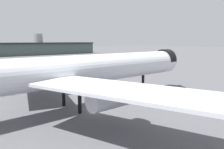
% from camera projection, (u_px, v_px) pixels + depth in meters
% --- Properties ---
extents(ground, '(900.00, 900.00, 0.00)m').
position_uv_depth(ground, '(97.00, 110.00, 42.45)').
color(ground, '#56565B').
extents(airliner_near_gate, '(64.77, 58.97, 17.19)m').
position_uv_depth(airliner_near_gate, '(81.00, 71.00, 43.58)').
color(airliner_near_gate, silver).
rests_on(airliner_near_gate, ground).
extents(traffic_cone_near_nose, '(0.63, 0.63, 0.79)m').
position_uv_depth(traffic_cone_near_nose, '(33.00, 78.00, 77.16)').
color(traffic_cone_near_nose, '#F2600C').
rests_on(traffic_cone_near_nose, ground).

